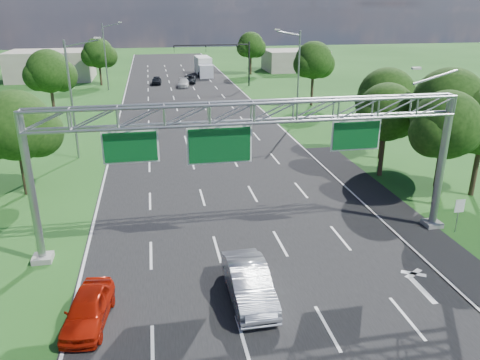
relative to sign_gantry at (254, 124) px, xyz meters
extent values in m
plane|color=#1B4815|center=(-0.33, 18.00, -6.89)|extent=(220.00, 220.00, 0.00)
cube|color=black|center=(-0.33, 18.00, -6.89)|extent=(18.00, 180.00, 0.02)
cube|color=black|center=(9.87, 2.00, -6.89)|extent=(3.00, 30.00, 0.02)
cube|color=gray|center=(11.17, 0.00, -6.74)|extent=(1.00, 1.00, 0.30)
cylinder|color=gray|center=(11.17, 0.00, -2.89)|extent=(0.44, 0.44, 8.00)
cube|color=gray|center=(-11.33, 0.00, -6.74)|extent=(1.00, 1.00, 0.30)
cylinder|color=gray|center=(-11.33, 0.00, -2.89)|extent=(0.40, 0.40, 8.00)
cylinder|color=gray|center=(9.97, 0.00, 2.11)|extent=(2.54, 0.12, 0.79)
cube|color=beige|center=(8.77, 0.00, 2.61)|extent=(0.50, 0.22, 0.12)
cube|color=white|center=(-6.33, -0.02, -0.89)|extent=(2.80, 0.05, 1.70)
cube|color=#08471C|center=(-6.33, -0.08, -0.89)|extent=(2.62, 0.05, 1.52)
cube|color=white|center=(-1.83, -0.02, -1.04)|extent=(3.40, 0.05, 2.00)
cube|color=#08471C|center=(-1.83, -0.08, -1.04)|extent=(3.22, 0.05, 1.82)
cube|color=white|center=(5.67, -0.02, -0.89)|extent=(2.80, 0.05, 1.70)
cube|color=#08471C|center=(5.67, -0.08, -0.89)|extent=(2.62, 0.05, 1.52)
cylinder|color=gray|center=(12.07, -1.00, -5.89)|extent=(0.06, 0.06, 2.00)
cube|color=white|center=(12.07, -1.03, -5.19)|extent=(0.60, 0.04, 0.80)
cylinder|color=black|center=(10.67, 53.00, -3.39)|extent=(0.24, 0.24, 7.00)
cylinder|color=black|center=(4.67, 53.00, -0.29)|extent=(12.00, 0.18, 0.18)
imported|color=black|center=(-1.33, 53.00, -0.84)|extent=(0.18, 0.22, 1.10)
imported|color=black|center=(3.67, 53.00, -0.84)|extent=(0.18, 0.22, 1.10)
imported|color=black|center=(8.67, 53.00, -0.84)|extent=(0.18, 0.22, 1.10)
cylinder|color=gray|center=(-11.83, 18.00, -1.89)|extent=(0.20, 0.20, 10.00)
cylinder|color=gray|center=(-10.53, 18.00, 2.81)|extent=(2.78, 0.12, 0.60)
cube|color=beige|center=(-9.23, 18.00, 3.21)|extent=(0.55, 0.22, 0.12)
cylinder|color=gray|center=(-11.83, 53.00, -1.89)|extent=(0.20, 0.20, 10.00)
cylinder|color=gray|center=(-10.53, 53.00, 2.81)|extent=(2.78, 0.12, 0.60)
cube|color=beige|center=(-9.23, 53.00, 3.21)|extent=(0.55, 0.22, 0.12)
cylinder|color=gray|center=(11.17, 28.00, -1.89)|extent=(0.20, 0.20, 10.00)
cylinder|color=gray|center=(9.87, 28.00, 2.81)|extent=(2.78, 0.12, 0.60)
cube|color=beige|center=(8.57, 28.00, 3.21)|extent=(0.55, 0.22, 0.12)
cylinder|color=#2D2116|center=(13.17, 3.00, -5.02)|extent=(0.36, 0.36, 3.74)
sphere|color=black|center=(13.17, 3.00, -1.39)|extent=(4.40, 4.40, 4.40)
sphere|color=black|center=(14.27, 3.40, -1.94)|extent=(3.30, 3.30, 3.30)
sphere|color=black|center=(12.18, 2.70, -1.83)|extent=(3.08, 3.08, 3.08)
cylinder|color=#2D2116|center=(15.17, 6.00, -4.80)|extent=(0.36, 0.36, 4.18)
sphere|color=black|center=(15.17, 6.00, -0.71)|extent=(5.00, 5.00, 5.00)
sphere|color=black|center=(16.42, 6.40, -1.34)|extent=(3.75, 3.75, 3.75)
sphere|color=black|center=(14.04, 5.70, -1.21)|extent=(3.50, 3.50, 3.50)
cylinder|color=#2D2116|center=(12.17, 9.00, -5.24)|extent=(0.36, 0.36, 3.30)
sphere|color=black|center=(12.17, 9.00, -1.83)|extent=(4.40, 4.40, 4.40)
sphere|color=black|center=(13.27, 9.40, -2.38)|extent=(3.30, 3.30, 3.30)
sphere|color=black|center=(11.18, 8.70, -2.27)|extent=(3.08, 3.08, 3.08)
cylinder|color=#2D2116|center=(16.67, 4.00, -5.13)|extent=(0.36, 0.36, 3.52)
sphere|color=black|center=(15.63, 3.70, -1.99)|extent=(3.22, 3.22, 3.22)
cylinder|color=#2D2116|center=(14.17, 13.00, -5.13)|extent=(0.36, 0.36, 3.52)
sphere|color=black|center=(14.17, 13.00, -1.45)|extent=(4.80, 4.80, 4.80)
sphere|color=black|center=(15.37, 13.40, -2.05)|extent=(3.60, 3.60, 3.60)
sphere|color=black|center=(13.09, 12.70, -1.93)|extent=(3.36, 3.36, 3.36)
cylinder|color=#2D2116|center=(-14.33, 10.00, -5.35)|extent=(0.36, 0.36, 3.08)
sphere|color=black|center=(-14.33, 10.00, -1.89)|extent=(4.80, 4.80, 4.80)
sphere|color=black|center=(-13.13, 10.40, -2.49)|extent=(3.60, 3.60, 3.60)
cylinder|color=#2D2116|center=(-16.33, 33.00, -5.02)|extent=(0.36, 0.36, 3.74)
sphere|color=black|center=(-16.33, 33.00, -1.23)|extent=(4.80, 4.80, 4.80)
sphere|color=black|center=(-15.13, 33.40, -1.83)|extent=(3.60, 3.60, 3.60)
sphere|color=black|center=(-17.41, 32.70, -1.71)|extent=(3.36, 3.36, 3.36)
cylinder|color=#2D2116|center=(-13.33, 58.00, -5.24)|extent=(0.36, 0.36, 3.30)
sphere|color=black|center=(-13.33, 58.00, -1.67)|extent=(4.80, 4.80, 4.80)
sphere|color=black|center=(-12.13, 58.40, -2.27)|extent=(3.60, 3.60, 3.60)
sphere|color=black|center=(-14.41, 57.70, -2.15)|extent=(3.36, 3.36, 3.36)
cylinder|color=#2D2116|center=(15.67, 36.00, -4.91)|extent=(0.36, 0.36, 3.96)
sphere|color=black|center=(15.67, 36.00, -1.01)|extent=(4.80, 4.80, 4.80)
sphere|color=black|center=(16.87, 36.40, -1.61)|extent=(3.60, 3.60, 3.60)
sphere|color=black|center=(14.59, 35.70, -1.49)|extent=(3.36, 3.36, 3.36)
cylinder|color=#2D2116|center=(13.67, 66.00, -5.13)|extent=(0.36, 0.36, 3.52)
sphere|color=black|center=(13.67, 66.00, -1.45)|extent=(4.80, 4.80, 4.80)
sphere|color=black|center=(14.87, 66.40, -2.05)|extent=(3.60, 3.60, 3.60)
sphere|color=black|center=(12.59, 65.70, -1.93)|extent=(3.36, 3.36, 3.36)
cube|color=gray|center=(-22.33, 66.00, -4.39)|extent=(14.00, 10.00, 5.00)
cube|color=gray|center=(23.67, 70.00, -4.89)|extent=(12.00, 9.00, 4.00)
imported|color=#B41A08|center=(-8.33, -5.78, -6.19)|extent=(2.19, 4.29, 1.40)
imported|color=#AAACB5|center=(-1.33, -5.29, -6.06)|extent=(1.83, 5.08, 1.67)
imported|color=#BCBCBC|center=(-0.03, 53.91, -6.26)|extent=(2.25, 4.50, 1.25)
imported|color=black|center=(1.25, 57.54, -6.26)|extent=(2.65, 4.80, 1.27)
imported|color=black|center=(-4.28, 57.31, -6.24)|extent=(1.76, 3.89, 1.30)
cube|color=white|center=(4.69, 67.40, -5.15)|extent=(2.78, 6.44, 3.18)
cube|color=silver|center=(4.69, 62.95, -5.73)|extent=(2.52, 2.42, 2.33)
cylinder|color=black|center=(3.53, 63.17, -6.36)|extent=(0.37, 1.06, 1.06)
cylinder|color=black|center=(5.86, 63.17, -6.36)|extent=(0.37, 1.06, 1.06)
cylinder|color=black|center=(3.53, 69.52, -6.36)|extent=(0.37, 1.06, 1.06)
cylinder|color=black|center=(5.86, 69.52, -6.36)|extent=(0.37, 1.06, 1.06)
camera|label=1|loc=(-5.07, -23.11, 5.82)|focal=35.00mm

